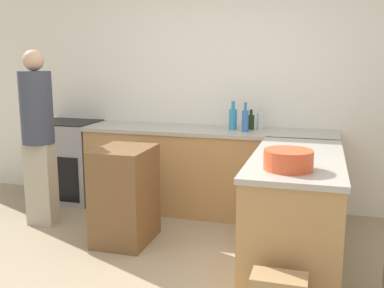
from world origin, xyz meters
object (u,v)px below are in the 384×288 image
range_oven (69,161)px  water_bottle_blue (245,120)px  wine_bottle_dark (251,122)px  vinegar_bottle_clear (260,120)px  island_table (125,195)px  mixing_bowl (288,160)px  dish_soap_bottle (233,118)px  person_by_range (38,131)px

range_oven → water_bottle_blue: water_bottle_blue is taller
wine_bottle_dark → vinegar_bottle_clear: bearing=14.0°
island_table → water_bottle_blue: bearing=44.6°
mixing_bowl → dish_soap_bottle: bearing=113.3°
range_oven → mixing_bowl: mixing_bowl is taller
island_table → wine_bottle_dark: bearing=48.5°
island_table → water_bottle_blue: size_ratio=2.91×
dish_soap_bottle → wine_bottle_dark: 0.19m
wine_bottle_dark → range_oven: bearing=-177.5°
island_table → vinegar_bottle_clear: (1.06, 1.11, 0.58)m
island_table → person_by_range: person_by_range is taller
island_table → vinegar_bottle_clear: bearing=46.4°
range_oven → dish_soap_bottle: (1.96, 0.03, 0.57)m
mixing_bowl → vinegar_bottle_clear: size_ratio=1.37×
mixing_bowl → dish_soap_bottle: 1.75m
vinegar_bottle_clear → water_bottle_blue: size_ratio=0.81×
vinegar_bottle_clear → wine_bottle_dark: size_ratio=1.15×
island_table → dish_soap_bottle: bearing=52.7°
mixing_bowl → dish_soap_bottle: (-0.69, 1.60, 0.05)m
water_bottle_blue → person_by_range: size_ratio=0.17×
range_oven → wine_bottle_dark: (2.14, 0.09, 0.54)m
wine_bottle_dark → person_by_range: (-1.95, -0.93, -0.05)m
island_table → vinegar_bottle_clear: 1.64m
range_oven → dish_soap_bottle: dish_soap_bottle is taller
island_table → mixing_bowl: mixing_bowl is taller
mixing_bowl → wine_bottle_dark: wine_bottle_dark is taller
range_oven → island_table: bearing=-40.2°
water_bottle_blue → person_by_range: (-1.91, -0.76, -0.09)m
water_bottle_blue → island_table: bearing=-135.4°
island_table → dish_soap_bottle: dish_soap_bottle is taller
island_table → person_by_range: bearing=170.7°
island_table → water_bottle_blue: water_bottle_blue is taller
mixing_bowl → wine_bottle_dark: 1.74m
range_oven → person_by_range: bearing=-76.9°
range_oven → vinegar_bottle_clear: vinegar_bottle_clear is taller
range_oven → island_table: size_ratio=1.07×
range_oven → person_by_range: size_ratio=0.54×
mixing_bowl → person_by_range: (-2.46, 0.74, -0.03)m
range_oven → vinegar_bottle_clear: 2.30m
vinegar_bottle_clear → wine_bottle_dark: (-0.09, -0.02, -0.01)m
vinegar_bottle_clear → water_bottle_blue: bearing=-123.4°
island_table → vinegar_bottle_clear: size_ratio=3.61×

